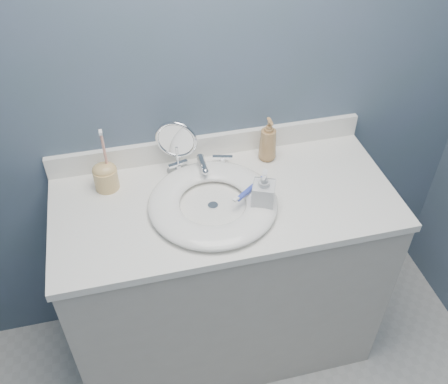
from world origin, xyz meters
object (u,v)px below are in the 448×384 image
object	(u,v)px
makeup_mirror	(177,146)
toothbrush_holder	(105,175)
soap_bottle_amber	(268,139)
soap_bottle_clear	(264,191)

from	to	relation	value
makeup_mirror	toothbrush_holder	size ratio (longest dim) A/B	0.91
soap_bottle_amber	soap_bottle_clear	bearing A→B (deg)	-111.06
soap_bottle_amber	toothbrush_holder	size ratio (longest dim) A/B	0.72
makeup_mirror	toothbrush_holder	world-z (taller)	toothbrush_holder
soap_bottle_amber	soap_bottle_clear	xyz separation A→B (m)	(-0.10, -0.27, -0.01)
makeup_mirror	soap_bottle_amber	distance (m)	0.35
makeup_mirror	toothbrush_holder	xyz separation A→B (m)	(-0.26, -0.02, -0.07)
makeup_mirror	toothbrush_holder	distance (m)	0.27
soap_bottle_amber	toothbrush_holder	xyz separation A→B (m)	(-0.61, -0.03, -0.03)
soap_bottle_amber	toothbrush_holder	world-z (taller)	toothbrush_holder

